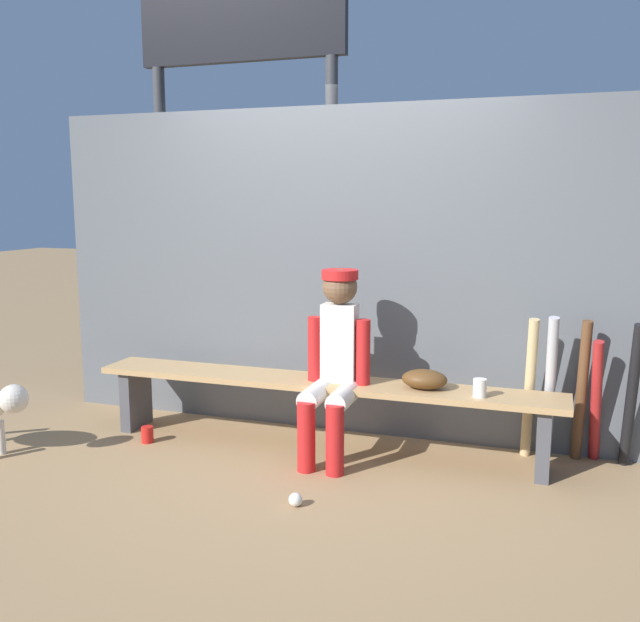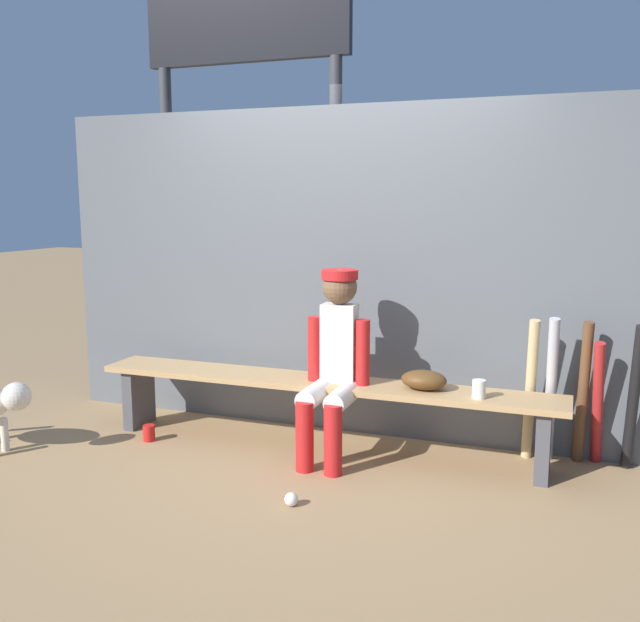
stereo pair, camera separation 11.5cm
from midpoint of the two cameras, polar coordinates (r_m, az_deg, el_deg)
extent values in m
plane|color=#9E7A51|center=(4.65, 0.72, -11.23)|extent=(30.00, 30.00, 0.00)
cube|color=#595E63|center=(4.78, 2.41, 3.14)|extent=(4.29, 0.03, 2.24)
cube|color=tan|center=(4.52, 0.73, -5.90)|extent=(3.08, 0.36, 0.04)
cube|color=#4C4C51|center=(5.20, -14.00, -6.83)|extent=(0.08, 0.29, 0.43)
cube|color=#4C4C51|center=(4.35, 18.58, -10.22)|extent=(0.08, 0.29, 0.43)
cube|color=silver|center=(4.41, 2.35, -2.65)|extent=(0.22, 0.13, 0.50)
sphere|color=brown|center=(4.35, 2.38, 1.99)|extent=(0.22, 0.22, 0.22)
cylinder|color=red|center=(4.35, 2.39, 3.00)|extent=(0.23, 0.23, 0.06)
cylinder|color=silver|center=(4.34, 0.41, -6.81)|extent=(0.13, 0.38, 0.13)
cylinder|color=red|center=(4.23, -0.48, -10.26)|extent=(0.11, 0.11, 0.43)
cylinder|color=red|center=(4.46, 0.31, -3.19)|extent=(0.09, 0.09, 0.43)
cylinder|color=silver|center=(4.28, 2.69, -7.04)|extent=(0.13, 0.38, 0.13)
cylinder|color=red|center=(4.18, 1.87, -10.54)|extent=(0.11, 0.11, 0.43)
cylinder|color=red|center=(4.36, 4.27, -3.49)|extent=(0.09, 0.09, 0.43)
ellipsoid|color=#593819|center=(4.33, 9.27, -5.60)|extent=(0.28, 0.20, 0.12)
cylinder|color=tan|center=(4.53, 17.57, -6.22)|extent=(0.10, 0.20, 0.91)
cylinder|color=#B7B7BC|center=(4.52, 19.10, -6.18)|extent=(0.07, 0.24, 0.93)
cylinder|color=brown|center=(4.57, 21.44, -6.29)|extent=(0.10, 0.19, 0.91)
cylinder|color=#B22323|center=(4.59, 22.49, -7.02)|extent=(0.10, 0.26, 0.80)
cylinder|color=black|center=(4.54, 24.97, -6.55)|extent=(0.09, 0.25, 0.92)
sphere|color=white|center=(3.85, -1.49, -15.18)|extent=(0.07, 0.07, 0.07)
cylinder|color=red|center=(4.90, -13.19, -9.71)|extent=(0.08, 0.08, 0.11)
cylinder|color=silver|center=(4.21, 13.67, -6.25)|extent=(0.08, 0.08, 0.11)
cylinder|color=#3F3F42|center=(6.29, -11.68, 6.59)|extent=(0.10, 0.10, 2.72)
cylinder|color=#3F3F42|center=(5.63, 1.86, 6.49)|extent=(0.10, 0.10, 2.72)
cube|color=black|center=(6.11, -5.55, 23.65)|extent=(1.78, 0.08, 0.87)
sphere|color=beige|center=(4.75, -23.00, -6.47)|extent=(0.18, 0.18, 0.18)
cylinder|color=beige|center=(5.00, -23.84, -9.25)|extent=(0.05, 0.05, 0.22)
camera|label=1|loc=(0.06, -89.26, 0.12)|focal=39.03mm
camera|label=2|loc=(0.06, 90.74, -0.12)|focal=39.03mm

